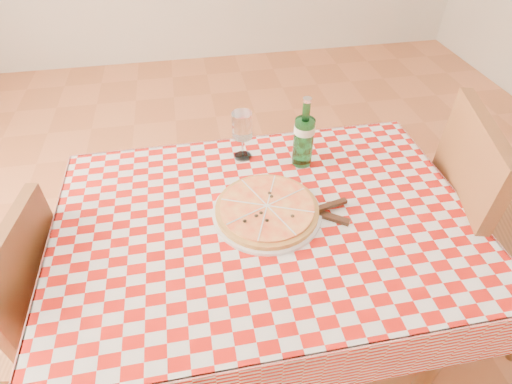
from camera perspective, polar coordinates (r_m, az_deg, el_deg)
dining_table at (r=1.32m, az=1.34°, el=-6.74°), size 1.20×0.80×0.75m
tablecloth at (r=1.25m, az=1.41°, el=-3.88°), size 1.30×0.90×0.01m
chair_near at (r=1.68m, az=28.81°, el=-4.18°), size 0.56×0.56×1.01m
chair_far at (r=1.55m, az=-30.55°, el=-14.44°), size 0.45×0.45×0.88m
pizza_plate at (r=1.24m, az=1.58°, el=-2.40°), size 0.45×0.45×0.04m
water_bottle at (r=1.39m, az=6.90°, el=8.45°), size 0.09×0.09×0.26m
wine_glass at (r=1.43m, az=-1.95°, el=8.02°), size 0.08×0.08×0.18m
cutlery at (r=1.26m, az=8.60°, el=-2.69°), size 0.30×0.26×0.03m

